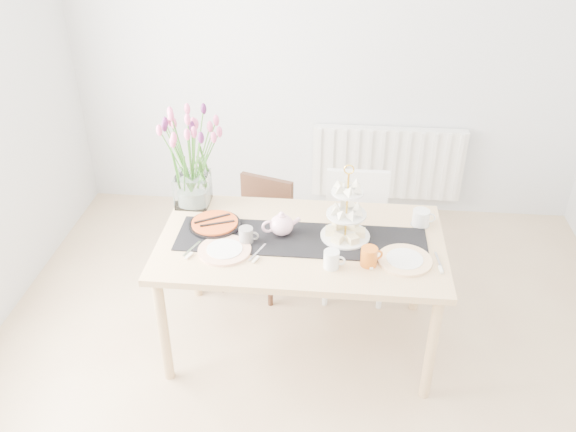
# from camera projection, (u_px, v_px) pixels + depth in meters

# --- Properties ---
(room_shell) EXTENTS (4.50, 4.50, 4.50)m
(room_shell) POSITION_uv_depth(u_px,v_px,m) (309.00, 209.00, 2.63)
(room_shell) COLOR tan
(room_shell) RESTS_ON ground
(radiator) EXTENTS (1.20, 0.08, 0.60)m
(radiator) POSITION_uv_depth(u_px,v_px,m) (387.00, 163.00, 4.89)
(radiator) COLOR white
(radiator) RESTS_ON room_shell
(dining_table) EXTENTS (1.60, 0.90, 0.75)m
(dining_table) POSITION_uv_depth(u_px,v_px,m) (301.00, 251.00, 3.46)
(dining_table) COLOR tan
(dining_table) RESTS_ON ground
(chair_brown) EXTENTS (0.49, 0.49, 0.76)m
(chair_brown) POSITION_uv_depth(u_px,v_px,m) (261.00, 226.00, 4.12)
(chair_brown) COLOR #341D12
(chair_brown) RESTS_ON ground
(chair_white) EXTENTS (0.41, 0.41, 0.83)m
(chair_white) POSITION_uv_depth(u_px,v_px,m) (355.00, 225.00, 4.05)
(chair_white) COLOR white
(chair_white) RESTS_ON ground
(table_runner) EXTENTS (1.40, 0.35, 0.01)m
(table_runner) POSITION_uv_depth(u_px,v_px,m) (301.00, 239.00, 3.41)
(table_runner) COLOR black
(table_runner) RESTS_ON dining_table
(tulip_vase) EXTENTS (0.71, 0.71, 0.61)m
(tulip_vase) POSITION_uv_depth(u_px,v_px,m) (189.00, 145.00, 3.55)
(tulip_vase) COLOR silver
(tulip_vase) RESTS_ON dining_table
(cake_stand) EXTENTS (0.28, 0.28, 0.41)m
(cake_stand) POSITION_uv_depth(u_px,v_px,m) (346.00, 220.00, 3.37)
(cake_stand) COLOR gold
(cake_stand) RESTS_ON dining_table
(teapot) EXTENTS (0.26, 0.23, 0.14)m
(teapot) POSITION_uv_depth(u_px,v_px,m) (282.00, 225.00, 3.42)
(teapot) COLOR white
(teapot) RESTS_ON dining_table
(cream_jug) EXTENTS (0.10, 0.10, 0.10)m
(cream_jug) POSITION_uv_depth(u_px,v_px,m) (421.00, 218.00, 3.52)
(cream_jug) COLOR white
(cream_jug) RESTS_ON dining_table
(tart_tin) EXTENTS (0.30, 0.30, 0.04)m
(tart_tin) POSITION_uv_depth(u_px,v_px,m) (215.00, 225.00, 3.52)
(tart_tin) COLOR black
(tart_tin) RESTS_ON dining_table
(mug_grey) EXTENTS (0.08, 0.08, 0.09)m
(mug_grey) POSITION_uv_depth(u_px,v_px,m) (246.00, 235.00, 3.37)
(mug_grey) COLOR gray
(mug_grey) RESTS_ON dining_table
(mug_white) EXTENTS (0.10, 0.10, 0.10)m
(mug_white) POSITION_uv_depth(u_px,v_px,m) (331.00, 259.00, 3.17)
(mug_white) COLOR white
(mug_white) RESTS_ON dining_table
(mug_orange) EXTENTS (0.11, 0.11, 0.10)m
(mug_orange) POSITION_uv_depth(u_px,v_px,m) (369.00, 257.00, 3.19)
(mug_orange) COLOR orange
(mug_orange) RESTS_ON dining_table
(plate_left) EXTENTS (0.38, 0.38, 0.02)m
(plate_left) POSITION_uv_depth(u_px,v_px,m) (225.00, 250.00, 3.32)
(plate_left) COLOR white
(plate_left) RESTS_ON dining_table
(plate_right) EXTENTS (0.32, 0.32, 0.02)m
(plate_right) POSITION_uv_depth(u_px,v_px,m) (405.00, 260.00, 3.24)
(plate_right) COLOR white
(plate_right) RESTS_ON dining_table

